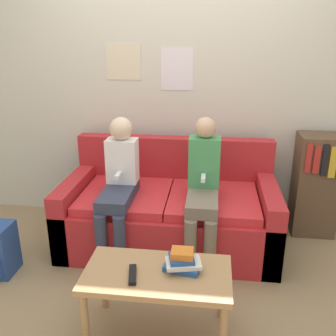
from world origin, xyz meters
TOP-DOWN VIEW (x-y plane):
  - ground_plane at (0.00, 0.00)m, footprint 10.00×10.00m
  - wall_back at (-0.00, 1.11)m, footprint 8.00×0.06m
  - couch at (0.00, 0.57)m, footprint 1.73×0.90m
  - coffee_table at (0.05, -0.49)m, footprint 0.84×0.44m
  - person_left at (-0.38, 0.36)m, footprint 0.24×0.60m
  - person_right at (0.28, 0.36)m, footprint 0.24×0.60m
  - tv_remote at (-0.08, -0.55)m, footprint 0.07×0.17m
  - book_stack at (0.19, -0.45)m, footprint 0.23×0.18m
  - bookshelf at (1.24, 0.90)m, footprint 0.36×0.32m

SIDE VIEW (x-z plane):
  - ground_plane at x=0.00m, z-range 0.00..0.00m
  - couch at x=0.00m, z-range -0.14..0.70m
  - coffee_table at x=0.05m, z-range 0.16..0.59m
  - tv_remote at x=-0.08m, z-range 0.43..0.45m
  - bookshelf at x=1.24m, z-range 0.00..0.90m
  - book_stack at x=0.19m, z-range 0.42..0.54m
  - person_right at x=0.28m, z-range 0.06..1.17m
  - person_left at x=-0.38m, z-range 0.07..1.16m
  - wall_back at x=0.00m, z-range 0.00..2.60m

